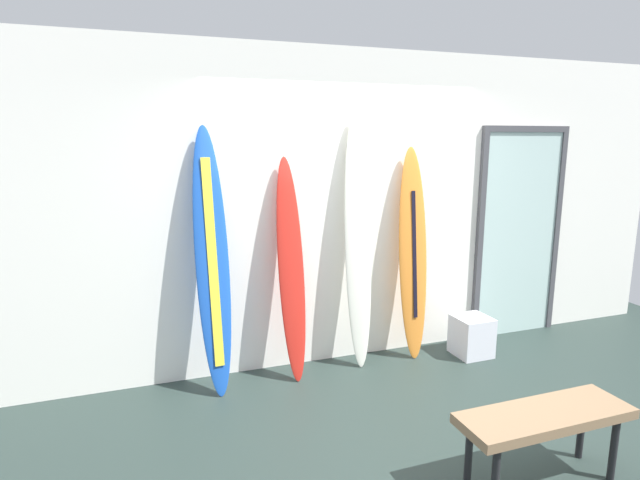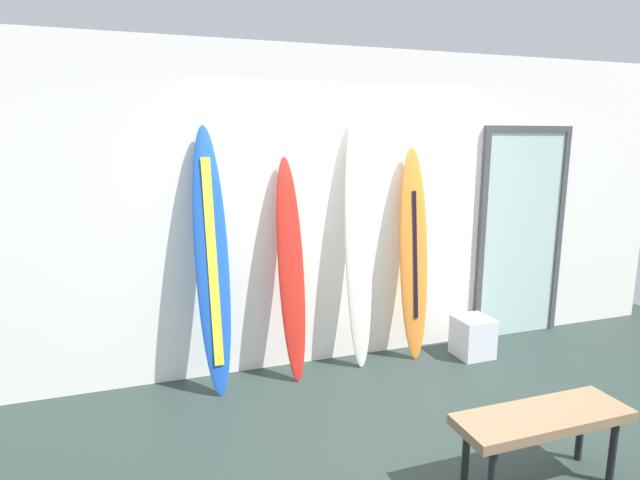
# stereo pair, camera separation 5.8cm
# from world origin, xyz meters

# --- Properties ---
(ground) EXTENTS (8.00, 8.00, 0.04)m
(ground) POSITION_xyz_m (0.00, 0.00, -0.02)
(ground) COLOR #263430
(wall_back) EXTENTS (7.20, 0.20, 2.80)m
(wall_back) POSITION_xyz_m (0.00, 1.30, 1.40)
(wall_back) COLOR white
(wall_back) RESTS_ON ground
(surfboard_cobalt) EXTENTS (0.29, 0.40, 2.14)m
(surfboard_cobalt) POSITION_xyz_m (-1.24, 0.97, 1.07)
(surfboard_cobalt) COLOR blue
(surfboard_cobalt) RESTS_ON ground
(surfboard_crimson) EXTENTS (0.24, 0.37, 1.89)m
(surfboard_crimson) POSITION_xyz_m (-0.59, 0.99, 0.92)
(surfboard_crimson) COLOR red
(surfboard_crimson) RESTS_ON ground
(surfboard_ivory) EXTENTS (0.25, 0.29, 2.23)m
(surfboard_ivory) POSITION_xyz_m (0.04, 1.04, 1.10)
(surfboard_ivory) COLOR silver
(surfboard_ivory) RESTS_ON ground
(surfboard_sunset) EXTENTS (0.29, 0.28, 1.96)m
(surfboard_sunset) POSITION_xyz_m (0.59, 1.03, 0.98)
(surfboard_sunset) COLOR orange
(surfboard_sunset) RESTS_ON ground
(display_block_left) EXTENTS (0.33, 0.33, 0.38)m
(display_block_left) POSITION_xyz_m (1.14, 0.83, 0.19)
(display_block_left) COLOR silver
(display_block_left) RESTS_ON ground
(glass_door) EXTENTS (1.02, 0.06, 2.15)m
(glass_door) POSITION_xyz_m (1.91, 1.18, 1.11)
(glass_door) COLOR silver
(glass_door) RESTS_ON ground
(bench) EXTENTS (1.07, 0.34, 0.47)m
(bench) POSITION_xyz_m (0.40, -0.88, 0.41)
(bench) COLOR #86694B
(bench) RESTS_ON ground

